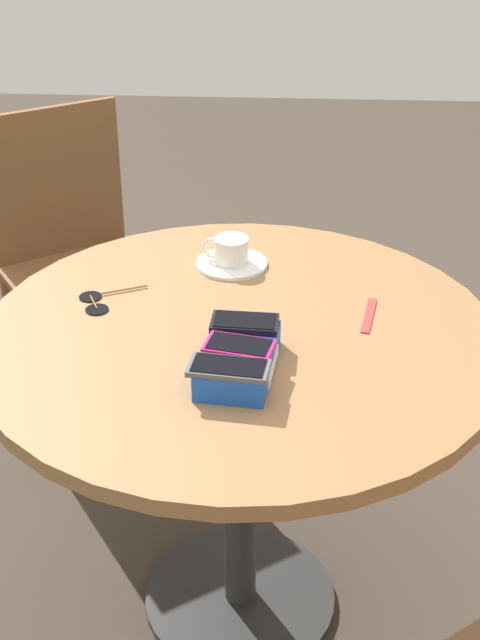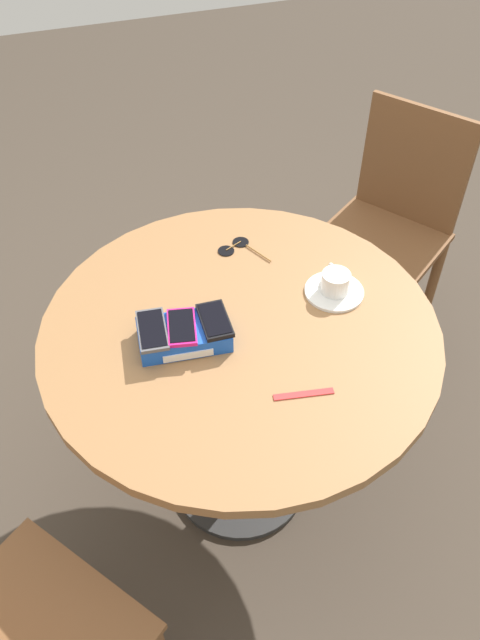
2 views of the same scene
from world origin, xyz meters
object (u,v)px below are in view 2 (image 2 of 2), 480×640
phone_box (184,335)px  chair_near_window (386,234)px  phone_gray (152,330)px  sunglasses (236,247)px  saucer (334,291)px  lanyard_strap (304,394)px  round_table (240,358)px  phone_black (215,320)px  coffee_cup (335,281)px  phone_magenta (182,327)px

phone_box → chair_near_window: 1.00m
phone_gray → sunglasses: (0.30, 0.28, -0.05)m
saucer → chair_near_window: bearing=45.5°
lanyard_strap → round_table: bearing=104.7°
phone_box → lanyard_strap: size_ratio=1.67×
phone_box → sunglasses: size_ratio=1.72×
phone_gray → chair_near_window: bearing=27.2°
round_table → saucer: saucer is taller
phone_box → phone_gray: bearing=170.3°
phone_black → coffee_cup: 0.34m
phone_black → lanyard_strap: (0.13, -0.23, -0.05)m
phone_box → saucer: size_ratio=1.48×
phone_gray → chair_near_window: (0.91, 0.47, -0.29)m
round_table → saucer: (0.27, 0.03, 0.12)m
round_table → chair_near_window: (0.70, 0.47, -0.13)m
phone_black → sunglasses: size_ratio=0.94×
saucer → sunglasses: saucer is taller
coffee_cup → phone_black: bearing=-171.8°
coffee_cup → sunglasses: size_ratio=0.77×
sunglasses → chair_near_window: bearing=17.1°
phone_black → sunglasses: 0.34m
phone_box → phone_gray: (-0.07, 0.01, 0.03)m
round_table → sunglasses: size_ratio=7.50×
saucer → phone_black: bearing=-172.3°
round_table → chair_near_window: bearing=34.1°
phone_magenta → chair_near_window: chair_near_window is taller
phone_magenta → phone_black: size_ratio=1.05×
round_table → phone_gray: bearing=178.3°
phone_box → phone_magenta: phone_magenta is taller
chair_near_window → coffee_cup: bearing=-134.7°
coffee_cup → sunglasses: coffee_cup is taller
lanyard_strap → coffee_cup: bearing=54.0°
sunglasses → chair_near_window: (0.61, 0.19, -0.25)m
phone_magenta → saucer: 0.41m
sunglasses → saucer: bearing=-54.8°
round_table → lanyard_strap: 0.28m
round_table → phone_magenta: phone_magenta is taller
phone_magenta → saucer: size_ratio=0.84×
saucer → coffee_cup: (0.00, 0.00, 0.03)m
phone_box → chair_near_window: bearing=29.7°
phone_box → phone_black: 0.08m
saucer → phone_gray: bearing=-176.8°
saucer → sunglasses: bearing=125.2°
round_table → lanyard_strap: lanyard_strap is taller
round_table → sunglasses: 0.32m
round_table → phone_magenta: (-0.14, -0.01, 0.17)m
phone_box → sunglasses: phone_box is taller
sunglasses → round_table: bearing=-106.9°
phone_magenta → sunglasses: size_ratio=0.98×
phone_gray → lanyard_strap: size_ratio=1.04×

